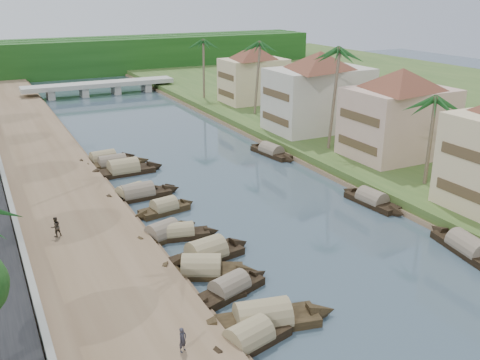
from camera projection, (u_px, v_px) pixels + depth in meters
name	position (u px, v px, depth m)	size (l,w,h in m)	color
ground	(319.00, 252.00, 40.58)	(220.00, 220.00, 0.00)	#364752
left_bank	(57.00, 196.00, 50.47)	(10.00, 180.00, 0.80)	brown
right_bank	(354.00, 148.00, 65.25)	(16.00, 180.00, 1.20)	#324D1F
retaining_wall	(8.00, 194.00, 48.36)	(0.40, 180.00, 1.10)	gray
treeline	(71.00, 57.00, 123.28)	(120.00, 14.00, 8.00)	#153E11
bridge	(100.00, 86.00, 100.51)	(28.00, 4.00, 2.40)	#9F9E95
building_mid	(399.00, 112.00, 58.76)	(14.11, 14.11, 9.70)	tan
building_far	(319.00, 90.00, 70.02)	(15.59, 15.59, 10.20)	beige
building_distant	(253.00, 73.00, 87.43)	(12.62, 12.62, 9.20)	tan
sampan_1	(249.00, 340.00, 29.81)	(7.39, 3.35, 2.16)	black
sampan_2	(263.00, 320.00, 31.61)	(9.66, 3.88, 2.46)	black
sampan_3	(230.00, 289.00, 34.87)	(7.28, 3.63, 1.97)	black
sampan_4	(202.00, 270.00, 37.24)	(7.92, 5.23, 2.27)	black
sampan_5	(206.00, 254.00, 39.40)	(7.99, 3.21, 2.46)	black
sampan_6	(163.00, 234.00, 42.64)	(7.21, 3.75, 2.13)	black
sampan_7	(179.00, 234.00, 42.76)	(6.76, 2.85, 1.82)	black
sampan_8	(164.00, 208.00, 47.66)	(6.46, 2.59, 1.99)	black
sampan_9	(138.00, 195.00, 50.87)	(8.90, 2.18, 2.23)	black
sampan_10	(131.00, 194.00, 50.92)	(7.43, 3.56, 2.04)	black
sampan_11	(124.00, 170.00, 57.66)	(9.21, 2.46, 2.58)	black
sampan_12	(113.00, 164.00, 59.82)	(8.69, 1.84, 2.08)	black
sampan_13	(103.00, 160.00, 61.16)	(8.20, 2.59, 2.21)	black
sampan_14	(468.00, 249.00, 40.24)	(3.22, 9.36, 2.23)	black
sampan_15	(372.00, 201.00, 49.44)	(2.38, 8.00, 2.13)	black
sampan_16	(271.00, 152.00, 64.22)	(2.75, 8.72, 2.11)	black
canoe_1	(223.00, 300.00, 34.24)	(4.49, 1.03, 0.72)	black
canoe_2	(148.00, 192.00, 52.46)	(6.23, 1.92, 0.90)	black
palm_1	(435.00, 100.00, 48.81)	(3.20, 3.20, 9.81)	#735F4C
palm_2	(335.00, 52.00, 59.26)	(3.20, 3.20, 12.94)	#735F4C
palm_3	(256.00, 45.00, 76.97)	(3.20, 3.20, 11.93)	#735F4C
palm_7	(203.00, 42.00, 88.97)	(3.20, 3.20, 11.17)	#735F4C
tree_6	(344.00, 84.00, 73.10)	(4.01, 4.01, 7.21)	#483C29
person_near	(183.00, 340.00, 28.04)	(0.52, 0.34, 1.42)	#2B2931
person_far	(56.00, 227.00, 41.14)	(0.78, 0.61, 1.60)	#393128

